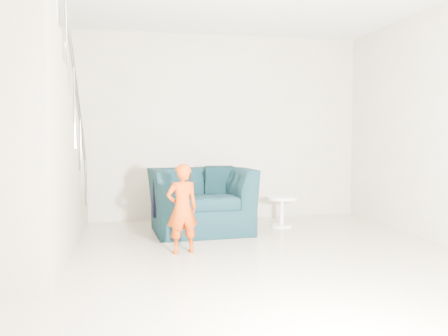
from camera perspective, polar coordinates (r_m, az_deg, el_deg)
The scene contains 10 objects.
floor at distance 4.39m, azimuth 1.18°, elevation -12.13°, with size 5.50×5.50×0.00m, color tan.
back_wall at distance 6.94m, azimuth -3.74°, elevation 4.89°, with size 5.00×5.00×0.00m, color #A69F87.
front_wall at distance 1.66m, azimuth 22.50°, elevation 8.90°, with size 5.00×5.00×0.00m, color #A69F87.
armchair at distance 6.06m, azimuth -2.85°, elevation -3.88°, with size 1.25×1.09×0.81m, color black.
toddler at distance 4.93m, azimuth -5.05°, elevation -4.88°, with size 0.34×0.22×0.93m, color #A42F05.
side_table at distance 6.43m, azimuth 6.96°, elevation -4.62°, with size 0.41×0.41×0.41m.
staircase at distance 4.81m, azimuth -24.30°, elevation 0.38°, with size 1.02×3.03×3.62m.
cushion at distance 6.30m, azimuth -0.64°, elevation -1.39°, with size 0.37×0.11×0.36m, color black.
throw at distance 6.03m, azimuth -8.38°, elevation -2.95°, with size 0.05×0.50×0.56m, color black.
phone at distance 4.88m, azimuth -4.10°, elevation -0.89°, with size 0.02×0.05×0.10m, color black.
Camera 1 is at (-0.92, -4.13, 1.19)m, focal length 38.00 mm.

